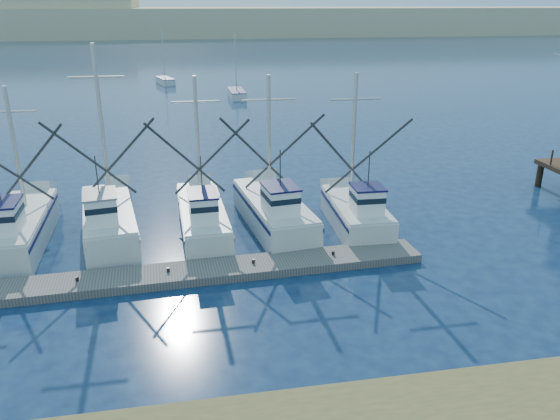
% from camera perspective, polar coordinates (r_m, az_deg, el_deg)
% --- Properties ---
extents(ground, '(500.00, 500.00, 0.00)m').
position_cam_1_polar(ground, '(22.02, 6.54, -12.50)').
color(ground, '#0D1C3D').
rests_on(ground, ground).
extents(floating_dock, '(30.60, 3.52, 0.41)m').
position_cam_1_polar(floating_dock, '(26.16, -18.18, -7.22)').
color(floating_dock, '#66605B').
rests_on(floating_dock, ground).
extents(dune_ridge, '(360.00, 60.00, 10.00)m').
position_cam_1_polar(dune_ridge, '(227.70, -9.32, 18.88)').
color(dune_ridge, tan).
rests_on(dune_ridge, ground).
extents(trawler_fleet, '(29.89, 8.71, 10.15)m').
position_cam_1_polar(trawler_fleet, '(30.32, -16.27, -1.37)').
color(trawler_fleet, silver).
rests_on(trawler_fleet, ground).
extents(sailboat_near, '(1.96, 6.30, 8.10)m').
position_cam_1_polar(sailboat_near, '(75.54, -4.55, 12.03)').
color(sailboat_near, silver).
rests_on(sailboat_near, ground).
extents(sailboat_far, '(3.19, 5.52, 8.10)m').
position_cam_1_polar(sailboat_far, '(89.56, -11.90, 13.06)').
color(sailboat_far, silver).
rests_on(sailboat_far, ground).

